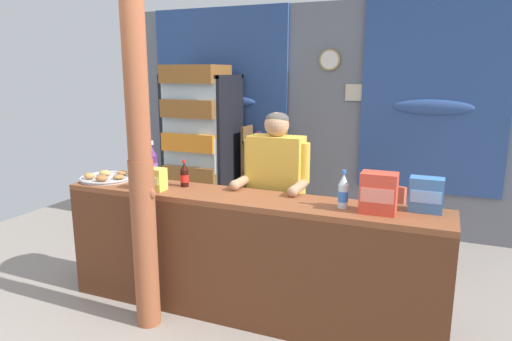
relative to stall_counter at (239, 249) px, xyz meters
The scene contains 15 objects.
ground_plane 0.91m from the stall_counter, 98.95° to the left, with size 6.98×6.98×0.00m, color gray.
back_wall_curtained 2.50m from the stall_counter, 93.02° to the left, with size 5.04×0.22×2.54m.
stall_counter is the anchor object (origin of this frame).
timber_post 0.89m from the stall_counter, 153.85° to the right, with size 0.19×0.17×2.41m.
drink_fridge 2.35m from the stall_counter, 125.76° to the left, with size 0.78×0.70×1.86m.
bottle_shelf_rack 2.17m from the stall_counter, 106.80° to the left, with size 0.48×0.28×1.17m.
plastic_lawn_chair 1.52m from the stall_counter, 54.08° to the left, with size 0.58×0.58×0.86m.
shopkeeper 0.63m from the stall_counter, 78.48° to the left, with size 0.54×0.42×1.49m.
soda_bottle_grape_soda 1.05m from the stall_counter, 164.00° to the left, with size 0.09×0.09×0.33m.
soda_bottle_cola 0.73m from the stall_counter, 161.75° to the left, with size 0.06×0.06×0.21m.
soda_bottle_water 0.86m from the stall_counter, ahead, with size 0.07×0.07×0.25m.
snack_box_instant_noodle 0.85m from the stall_counter, behind, with size 0.22×0.11×0.17m.
snack_box_biscuit 1.31m from the stall_counter, ahead, with size 0.21×0.12×0.22m.
snack_box_crackers 1.06m from the stall_counter, ahead, with size 0.22×0.15×0.26m.
pastry_tray 1.31m from the stall_counter, behind, with size 0.43×0.43×0.07m.
Camera 1 is at (1.38, -2.39, 1.79)m, focal length 31.73 mm.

